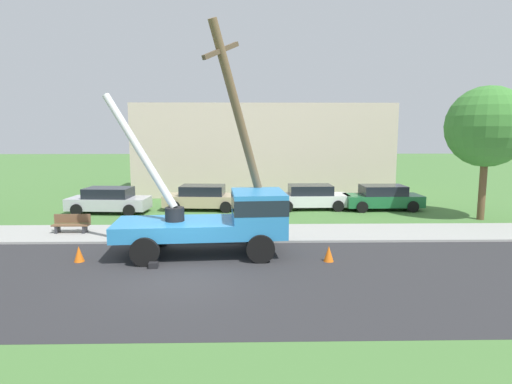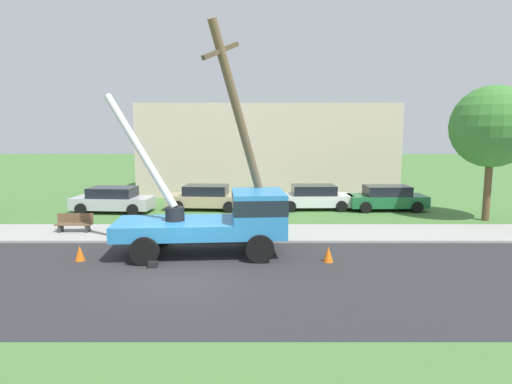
% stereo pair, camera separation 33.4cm
% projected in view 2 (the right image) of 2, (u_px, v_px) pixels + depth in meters
% --- Properties ---
extents(ground_plane, '(120.00, 120.00, 0.00)m').
position_uv_depth(ground_plane, '(215.00, 209.00, 25.60)').
color(ground_plane, '#477538').
extents(road_asphalt, '(80.00, 8.44, 0.01)m').
position_uv_depth(road_asphalt, '(179.00, 278.00, 13.72)').
color(road_asphalt, '#2B2B2D').
rests_on(road_asphalt, ground).
extents(sidewalk_strip, '(80.00, 3.19, 0.10)m').
position_uv_depth(sidewalk_strip, '(202.00, 233.00, 19.47)').
color(sidewalk_strip, '#9E9E99').
rests_on(sidewalk_strip, ground).
extents(utility_truck, '(6.93, 3.23, 5.98)m').
position_uv_depth(utility_truck, '(223.00, 217.00, 16.20)').
color(utility_truck, '#2D84C6').
rests_on(utility_truck, ground).
extents(leaning_utility_pole, '(2.78, 3.22, 8.45)m').
position_uv_depth(leaning_utility_pole, '(244.00, 138.00, 16.45)').
color(leaning_utility_pole, brown).
rests_on(leaning_utility_pole, ground).
extents(traffic_cone_ahead, '(0.36, 0.36, 0.56)m').
position_uv_depth(traffic_cone_ahead, '(328.00, 254.00, 15.34)').
color(traffic_cone_ahead, orange).
rests_on(traffic_cone_ahead, ground).
extents(traffic_cone_behind, '(0.36, 0.36, 0.56)m').
position_uv_depth(traffic_cone_behind, '(79.00, 253.00, 15.48)').
color(traffic_cone_behind, orange).
rests_on(traffic_cone_behind, ground).
extents(traffic_cone_curbside, '(0.36, 0.36, 0.56)m').
position_uv_depth(traffic_cone_curbside, '(256.00, 239.00, 17.52)').
color(traffic_cone_curbside, orange).
rests_on(traffic_cone_curbside, ground).
extents(parked_sedan_silver, '(4.53, 2.24, 1.42)m').
position_uv_depth(parked_sedan_silver, '(112.00, 200.00, 24.54)').
color(parked_sedan_silver, '#B7B7BF').
rests_on(parked_sedan_silver, ground).
extents(parked_sedan_tan, '(4.52, 2.23, 1.42)m').
position_uv_depth(parked_sedan_tan, '(205.00, 197.00, 25.42)').
color(parked_sedan_tan, tan).
rests_on(parked_sedan_tan, ground).
extents(parked_sedan_white, '(4.44, 2.09, 1.42)m').
position_uv_depth(parked_sedan_white, '(313.00, 197.00, 25.51)').
color(parked_sedan_white, silver).
rests_on(parked_sedan_white, ground).
extents(parked_sedan_green, '(4.44, 2.09, 1.42)m').
position_uv_depth(parked_sedan_green, '(386.00, 198.00, 25.23)').
color(parked_sedan_green, '#1E6638').
rests_on(parked_sedan_green, ground).
extents(park_bench, '(1.60, 0.45, 0.90)m').
position_uv_depth(park_bench, '(74.00, 224.00, 19.47)').
color(park_bench, brown).
rests_on(park_bench, ground).
extents(roadside_tree_far, '(4.08, 4.08, 6.81)m').
position_uv_depth(roadside_tree_far, '(491.00, 127.00, 21.78)').
color(roadside_tree_far, brown).
rests_on(roadside_tree_far, ground).
extents(lowrise_building_backdrop, '(18.00, 6.00, 6.40)m').
position_uv_depth(lowrise_building_backdrop, '(267.00, 149.00, 32.24)').
color(lowrise_building_backdrop, beige).
rests_on(lowrise_building_backdrop, ground).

